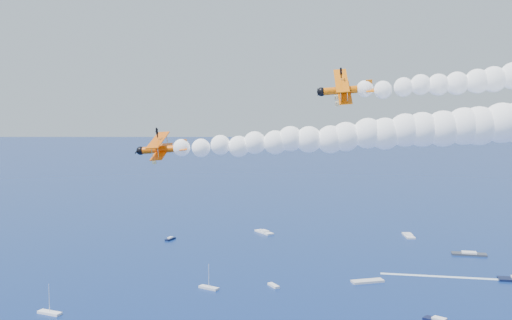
% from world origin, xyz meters
% --- Properties ---
extents(biplane_lead, '(11.26, 12.91, 9.33)m').
position_xyz_m(biplane_lead, '(5.22, 23.25, 60.26)').
color(biplane_lead, '#DF6104').
extents(biplane_trail, '(10.19, 11.55, 7.33)m').
position_xyz_m(biplane_trail, '(-17.42, 8.56, 51.72)').
color(biplane_trail, '#E95804').
extents(smoke_trail_trail, '(62.70, 44.27, 10.90)m').
position_xyz_m(smoke_trail_trail, '(10.92, 19.29, 54.03)').
color(smoke_trail_trail, white).
extents(spectator_boats, '(205.88, 168.39, 0.70)m').
position_xyz_m(spectator_boats, '(6.56, 117.99, 0.35)').
color(spectator_boats, white).
rests_on(spectator_boats, ground).
extents(boat_wakes, '(142.54, 177.72, 0.04)m').
position_xyz_m(boat_wakes, '(4.03, 113.13, 0.03)').
color(boat_wakes, white).
rests_on(boat_wakes, ground).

